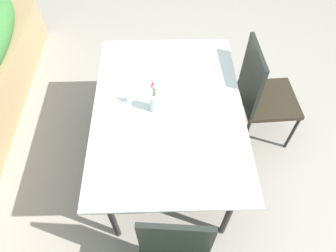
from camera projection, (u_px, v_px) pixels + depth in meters
name	position (u px, v px, depth m)	size (l,w,h in m)	color
ground_plane	(174.00, 153.00, 2.91)	(12.00, 12.00, 0.00)	gray
dining_table	(168.00, 113.00, 2.27)	(1.53, 1.07, 0.77)	silver
chair_near_right	(262.00, 92.00, 2.63)	(0.49, 0.49, 1.00)	black
flower_vase	(154.00, 100.00, 2.15)	(0.07, 0.07, 0.28)	silver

